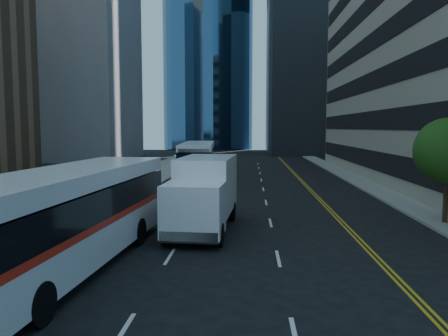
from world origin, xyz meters
name	(u,v)px	position (x,y,z in m)	size (l,w,h in m)	color
ground	(266,277)	(0.00, 0.00, 0.00)	(160.00, 160.00, 0.00)	black
sidewalk_west	(140,180)	(-10.50, 25.00, 0.07)	(5.00, 90.00, 0.15)	gray
sidewalk_east	(359,181)	(9.00, 25.00, 0.07)	(2.00, 90.00, 0.15)	gray
midrise_west	(68,43)	(-28.00, 52.00, 17.50)	(18.00, 18.00, 35.00)	gray
street_tree	(448,151)	(9.00, 8.00, 3.64)	(3.20, 3.20, 5.10)	#332114
bus_front	(66,216)	(-6.60, 0.19, 1.84)	(3.74, 13.25, 3.37)	white
bus_rear	(198,159)	(-5.44, 27.23, 1.83)	(3.66, 13.14, 3.35)	white
box_truck	(204,193)	(-2.66, 6.25, 1.77)	(2.84, 7.15, 3.36)	white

